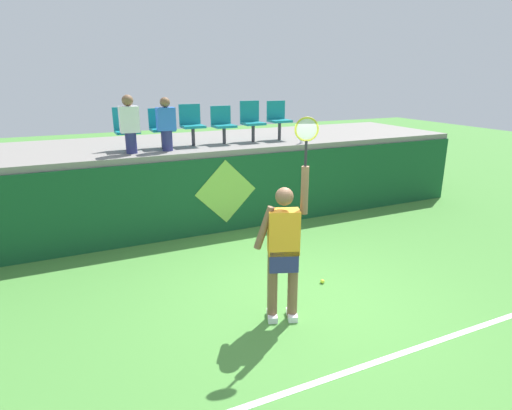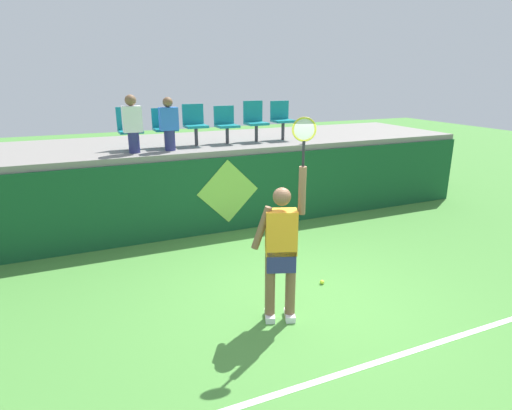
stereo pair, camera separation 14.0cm
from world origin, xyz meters
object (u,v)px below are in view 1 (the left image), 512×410
stadium_chair_0 (126,127)px  spectator_1 (129,123)px  stadium_chair_1 (161,126)px  tennis_player (284,247)px  water_bottle (301,137)px  stadium_chair_5 (278,118)px  stadium_chair_3 (223,123)px  tennis_ball (322,281)px  stadium_chair_4 (252,119)px  stadium_chair_2 (192,123)px  spectator_0 (166,123)px

stadium_chair_0 → spectator_1: spectator_1 is taller
stadium_chair_1 → spectator_1: 0.81m
tennis_player → water_bottle: bearing=56.8°
water_bottle → stadium_chair_5: 0.82m
stadium_chair_3 → stadium_chair_1: bearing=-180.0°
tennis_ball → water_bottle: (1.29, 2.91, 1.73)m
spectator_1 → stadium_chair_4: bearing=9.4°
water_bottle → spectator_1: spectator_1 is taller
stadium_chair_1 → stadium_chair_2: 0.62m
water_bottle → stadium_chair_3: size_ratio=0.34×
spectator_0 → stadium_chair_0: bearing=147.0°
stadium_chair_2 → stadium_chair_5: stadium_chair_5 is taller
stadium_chair_2 → stadium_chair_4: 1.34m
stadium_chair_0 → spectator_1: (0.00, -0.44, 0.12)m
stadium_chair_1 → stadium_chair_4: (1.96, 0.01, 0.05)m
stadium_chair_3 → stadium_chair_4: bearing=0.6°
tennis_player → stadium_chair_1: 4.38m
tennis_ball → stadium_chair_1: size_ratio=0.09×
stadium_chair_1 → stadium_chair_3: (1.29, 0.00, 0.01)m
stadium_chair_3 → spectator_1: 2.01m
tennis_ball → spectator_0: (-1.50, 3.20, 2.12)m
stadium_chair_1 → stadium_chair_5: (2.60, 0.00, 0.06)m
tennis_ball → spectator_0: spectator_0 is taller
stadium_chair_0 → spectator_0: size_ratio=0.80×
tennis_ball → stadium_chair_5: (1.11, 3.63, 2.08)m
stadium_chair_5 → water_bottle: bearing=-75.5°
water_bottle → stadium_chair_5: bearing=104.5°
stadium_chair_3 → stadium_chair_4: 0.67m
tennis_player → stadium_chair_2: size_ratio=3.13×
water_bottle → stadium_chair_4: 1.15m
tennis_player → stadium_chair_5: size_ratio=3.07×
tennis_player → stadium_chair_3: size_ratio=3.35×
stadium_chair_4 → spectator_0: (-1.96, -0.44, 0.05)m
stadium_chair_4 → stadium_chair_5: 0.64m
stadium_chair_4 → stadium_chair_2: bearing=-179.8°
tennis_player → stadium_chair_5: (2.11, 4.22, 1.12)m
tennis_player → tennis_ball: bearing=30.5°
stadium_chair_1 → stadium_chair_2: size_ratio=0.93×
stadium_chair_5 → tennis_player: bearing=-116.6°
water_bottle → stadium_chair_3: (-1.50, 0.71, 0.30)m
tennis_ball → spectator_1: bearing=124.1°
stadium_chair_3 → spectator_0: (-1.29, -0.43, 0.09)m
water_bottle → spectator_0: bearing=174.2°
stadium_chair_2 → spectator_1: 1.36m
spectator_0 → spectator_1: bearing=-180.0°
tennis_ball → stadium_chair_2: bearing=103.6°
stadium_chair_4 → water_bottle: bearing=-41.0°
stadium_chair_0 → stadium_chair_5: (3.27, -0.00, 0.05)m
tennis_player → spectator_1: 4.14m
tennis_player → spectator_0: spectator_0 is taller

